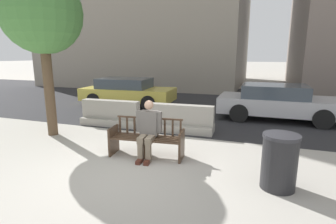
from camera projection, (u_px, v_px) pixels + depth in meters
ground_plane at (123, 172)px, 5.25m from camera, size 200.00×200.00×0.00m
street_asphalt at (207, 102)px, 13.27m from camera, size 120.00×12.00×0.01m
street_bench at (147, 140)px, 6.03m from camera, size 1.73×0.69×0.88m
seated_person at (148, 128)px, 5.90m from camera, size 0.59×0.75×1.31m
jersey_barrier_centre at (181, 121)px, 8.02m from camera, size 2.03×0.76×0.84m
jersey_barrier_left at (111, 115)px, 8.79m from camera, size 2.03×0.76×0.84m
street_tree at (42, 15)px, 7.07m from camera, size 2.17×2.17×4.50m
car_taxi_near at (127, 91)px, 12.22m from camera, size 4.32×2.11×1.26m
car_sedan_far at (277, 102)px, 9.50m from camera, size 4.20×2.03×1.27m
trash_bin at (279, 162)px, 4.54m from camera, size 0.62×0.62×0.99m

